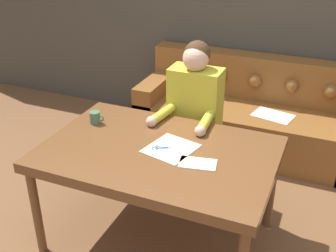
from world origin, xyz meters
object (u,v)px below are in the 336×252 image
object	(u,v)px
dining_table	(158,158)
person	(194,121)
scissors	(164,148)
mug	(95,118)
couch	(249,117)

from	to	relation	value
dining_table	person	world-z (taller)	person
person	scissors	distance (m)	0.65
scissors	mug	xyz separation A→B (m)	(-0.60, 0.14, 0.04)
mug	person	bearing A→B (deg)	40.72
dining_table	scissors	distance (m)	0.08
person	scissors	size ratio (longest dim) A/B	5.34
couch	scissors	xyz separation A→B (m)	(-0.24, -1.56, 0.42)
dining_table	person	xyz separation A→B (m)	(0.01, 0.67, -0.03)
dining_table	mug	bearing A→B (deg)	163.92
dining_table	mug	xyz separation A→B (m)	(-0.57, 0.17, 0.11)
person	mug	world-z (taller)	person
person	couch	bearing A→B (deg)	74.31
couch	person	distance (m)	1.00
couch	mug	size ratio (longest dim) A/B	18.81
dining_table	scissors	size ratio (longest dim) A/B	6.28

